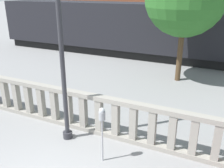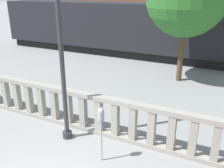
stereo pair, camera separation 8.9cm
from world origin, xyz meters
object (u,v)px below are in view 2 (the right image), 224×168
Objects in this scene: parking_meter at (101,119)px; train_far at (150,9)px; train_near at (129,28)px; lamppost at (58,13)px.

train_far is at bearing 105.53° from parking_meter.
train_far reaches higher than parking_meter.
train_far is (-3.87, 16.53, 0.03)m from train_near.
parking_meter is at bearing -74.47° from train_far.
lamppost is 2.89m from parking_meter.
train_far is (-6.15, 26.88, -1.84)m from lamppost.
train_near is 0.74× the size of train_far.
parking_meter is at bearing -70.97° from train_near.
lamppost is 10.76m from train_near.
parking_meter is 0.06× the size of train_far.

